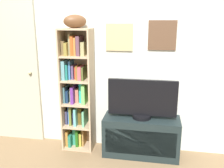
# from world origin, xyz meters

# --- Properties ---
(back_wall) EXTENTS (4.80, 0.08, 2.58)m
(back_wall) POSITION_xyz_m (0.00, 1.13, 1.29)
(back_wall) COLOR silver
(back_wall) RESTS_ON ground
(bookshelf) EXTENTS (0.38, 0.27, 1.51)m
(bookshelf) POSITION_xyz_m (-0.39, 0.99, 0.74)
(bookshelf) COLOR tan
(bookshelf) RESTS_ON ground
(football) EXTENTS (0.31, 0.27, 0.15)m
(football) POSITION_xyz_m (-0.37, 0.97, 1.58)
(football) COLOR brown
(football) RESTS_ON bookshelf
(tv_stand) EXTENTS (0.90, 0.35, 0.48)m
(tv_stand) POSITION_xyz_m (0.42, 0.92, 0.24)
(tv_stand) COLOR black
(tv_stand) RESTS_ON ground
(television) EXTENTS (0.80, 0.22, 0.47)m
(television) POSITION_xyz_m (0.42, 0.92, 0.71)
(television) COLOR black
(television) RESTS_ON tv_stand
(door) EXTENTS (0.85, 0.09, 1.97)m
(door) POSITION_xyz_m (-1.35, 1.08, 0.98)
(door) COLOR #B1AD97
(door) RESTS_ON ground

